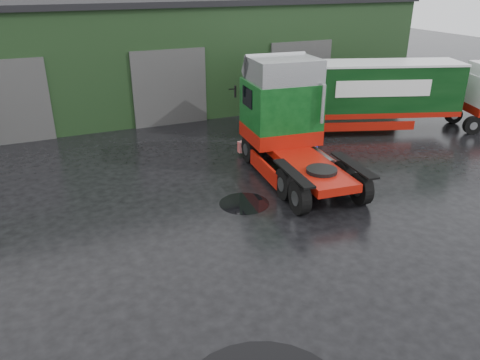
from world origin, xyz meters
name	(u,v)px	position (x,y,z in m)	size (l,w,h in m)	color
ground	(241,264)	(0.00, 0.00, 0.00)	(100.00, 100.00, 0.00)	black
warehouse	(143,50)	(2.00, 20.00, 3.16)	(32.40, 12.40, 6.30)	black
hero_tractor	(302,125)	(4.50, 4.50, 2.28)	(3.12, 7.34, 4.56)	#0D4416
lorry_right	(354,97)	(10.26, 9.00, 1.79)	(2.36, 13.64, 3.59)	silver
wash_bucket	(315,145)	(7.10, 7.49, 0.14)	(0.30, 0.30, 0.28)	#062692
tree_back_a	(2,16)	(-6.00, 30.00, 4.75)	(4.40, 4.40, 9.50)	black
tree_back_b	(207,22)	(10.00, 30.00, 3.75)	(4.40, 4.40, 7.50)	black
puddle_1	(244,203)	(1.65, 3.48, 0.00)	(1.80, 1.80, 0.01)	black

